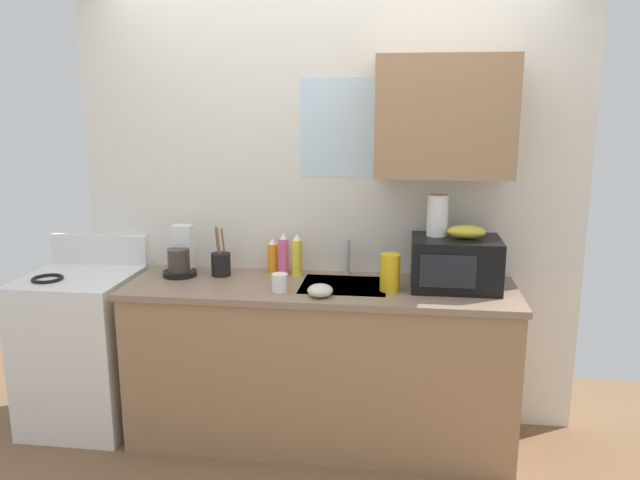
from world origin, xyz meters
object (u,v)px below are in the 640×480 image
stove_range (84,349)px  coffee_maker (181,257)px  dish_soap_bottle_orange (273,257)px  cereal_canister (390,273)px  banana_bunch (467,232)px  dish_soap_bottle_yellow (297,256)px  paper_towel_roll (437,215)px  mug_white (280,283)px  utensil_crock (221,263)px  small_bowl (320,290)px  dish_soap_bottle_pink (284,255)px  microwave (455,263)px

stove_range → coffee_maker: 0.80m
dish_soap_bottle_orange → cereal_canister: size_ratio=1.04×
banana_bunch → cereal_canister: size_ratio=1.02×
dish_soap_bottle_yellow → dish_soap_bottle_orange: 0.16m
paper_towel_roll → mug_white: bearing=-163.4°
cereal_canister → utensil_crock: utensil_crock is taller
dish_soap_bottle_orange → small_bowl: (0.33, -0.42, -0.06)m
dish_soap_bottle_yellow → dish_soap_bottle_orange: bearing=161.1°
dish_soap_bottle_yellow → dish_soap_bottle_pink: 0.09m
paper_towel_roll → small_bowl: 0.75m
dish_soap_bottle_orange → small_bowl: bearing=-51.6°
mug_white → small_bowl: bearing=-15.3°
microwave → dish_soap_bottle_yellow: (-0.87, 0.12, -0.02)m
mug_white → utensil_crock: 0.47m
dish_soap_bottle_pink → mug_white: size_ratio=2.53×
dish_soap_bottle_orange → microwave: bearing=-9.5°
coffee_maker → dish_soap_bottle_orange: 0.52m
banana_bunch → paper_towel_roll: bearing=161.6°
banana_bunch → utensil_crock: bearing=177.0°
banana_bunch → microwave: bearing=-178.2°
coffee_maker → dish_soap_bottle_pink: bearing=9.0°
dish_soap_bottle_pink → dish_soap_bottle_orange: (-0.07, 0.02, -0.02)m
small_bowl → mug_white: bearing=164.7°
coffee_maker → utensil_crock: size_ratio=0.98×
utensil_crock → small_bowl: 0.69m
stove_range → small_bowl: (1.42, -0.20, 0.47)m
microwave → coffee_maker: coffee_maker is taller
microwave → paper_towel_roll: size_ratio=2.09×
dish_soap_bottle_orange → utensil_crock: bearing=-160.4°
utensil_crock → small_bowl: size_ratio=2.21×
stove_range → paper_towel_roll: paper_towel_roll is taller
microwave → dish_soap_bottle_orange: microwave is taller
mug_white → utensil_crock: utensil_crock is taller
microwave → mug_white: microwave is taller
dish_soap_bottle_orange → paper_towel_roll: bearing=-7.4°
microwave → dish_soap_bottle_pink: microwave is taller
coffee_maker → microwave: bearing=-2.2°
dish_soap_bottle_orange → banana_bunch: bearing=-9.0°
dish_soap_bottle_pink → utensil_crock: bearing=-167.0°
coffee_maker → utensil_crock: bearing=2.9°
paper_towel_roll → small_bowl: paper_towel_roll is taller
banana_bunch → dish_soap_bottle_orange: bearing=171.0°
dish_soap_bottle_yellow → stove_range: bearing=-172.5°
microwave → dish_soap_bottle_pink: bearing=170.9°
banana_bunch → dish_soap_bottle_orange: (-1.07, 0.17, -0.21)m
coffee_maker → small_bowl: size_ratio=2.15×
banana_bunch → dish_soap_bottle_pink: size_ratio=0.83×
paper_towel_roll → mug_white: 0.91m
dish_soap_bottle_orange → mug_white: size_ratio=2.15×
small_bowl → utensil_crock: bearing=152.4°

